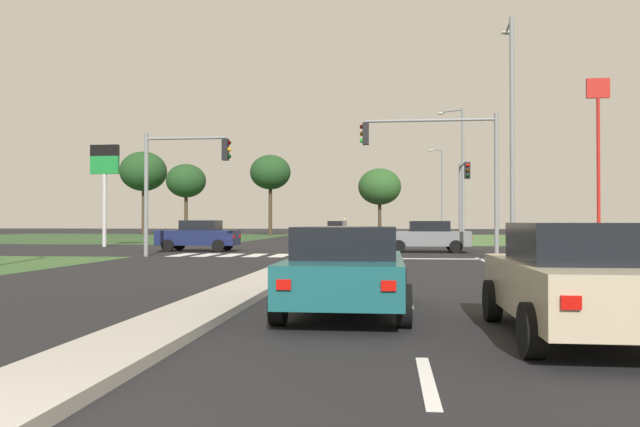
% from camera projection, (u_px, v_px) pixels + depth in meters
% --- Properties ---
extents(ground_plane, '(200.00, 200.00, 0.00)m').
position_uv_depth(ground_plane, '(330.00, 250.00, 33.22)').
color(ground_plane, black).
extents(grass_verge_far_left, '(35.00, 35.00, 0.01)m').
position_uv_depth(grass_verge_far_left, '(94.00, 237.00, 60.39)').
color(grass_verge_far_left, '#2D4C28').
rests_on(grass_verge_far_left, ground).
extents(median_island_near, '(1.20, 22.00, 0.14)m').
position_uv_depth(median_island_near, '(253.00, 285.00, 14.34)').
color(median_island_near, '#ADA89E').
rests_on(median_island_near, ground).
extents(median_island_far, '(1.20, 36.00, 0.14)m').
position_uv_depth(median_island_far, '(355.00, 237.00, 58.07)').
color(median_island_far, gray).
rests_on(median_island_far, ground).
extents(lane_dash_near, '(0.14, 2.00, 0.01)m').
position_uv_depth(lane_dash_near, '(427.00, 380.00, 6.02)').
color(lane_dash_near, silver).
rests_on(lane_dash_near, ground).
extents(lane_dash_second, '(0.14, 2.00, 0.01)m').
position_uv_depth(lane_dash_second, '(408.00, 301.00, 11.98)').
color(lane_dash_second, silver).
rests_on(lane_dash_second, ground).
extents(lane_dash_third, '(0.14, 2.00, 0.01)m').
position_uv_depth(lane_dash_third, '(402.00, 275.00, 17.94)').
color(lane_dash_third, silver).
rests_on(lane_dash_third, ground).
extents(lane_dash_fourth, '(0.14, 2.00, 0.01)m').
position_uv_depth(lane_dash_fourth, '(399.00, 262.00, 23.91)').
color(lane_dash_fourth, silver).
rests_on(lane_dash_fourth, ground).
extents(lane_dash_fifth, '(0.14, 2.00, 0.01)m').
position_uv_depth(lane_dash_fifth, '(397.00, 254.00, 29.87)').
color(lane_dash_fifth, silver).
rests_on(lane_dash_fifth, ground).
extents(edge_line_right, '(0.14, 24.00, 0.01)m').
position_uv_depth(edge_line_right, '(548.00, 287.00, 14.57)').
color(edge_line_right, silver).
rests_on(edge_line_right, ground).
extents(stop_bar_near, '(6.40, 0.50, 0.01)m').
position_uv_depth(stop_bar_near, '(405.00, 259.00, 25.84)').
color(stop_bar_near, silver).
rests_on(stop_bar_near, ground).
extents(crosswalk_bar_near, '(0.70, 2.80, 0.01)m').
position_uv_depth(crosswalk_bar_near, '(183.00, 255.00, 28.76)').
color(crosswalk_bar_near, silver).
rests_on(crosswalk_bar_near, ground).
extents(crosswalk_bar_second, '(0.70, 2.80, 0.01)m').
position_uv_depth(crosswalk_bar_second, '(207.00, 255.00, 28.63)').
color(crosswalk_bar_second, silver).
rests_on(crosswalk_bar_second, ground).
extents(crosswalk_bar_third, '(0.70, 2.80, 0.01)m').
position_uv_depth(crosswalk_bar_third, '(231.00, 255.00, 28.51)').
color(crosswalk_bar_third, silver).
rests_on(crosswalk_bar_third, ground).
extents(crosswalk_bar_fourth, '(0.70, 2.80, 0.01)m').
position_uv_depth(crosswalk_bar_fourth, '(255.00, 255.00, 28.38)').
color(crosswalk_bar_fourth, silver).
rests_on(crosswalk_bar_fourth, ground).
extents(crosswalk_bar_fifth, '(0.70, 2.80, 0.01)m').
position_uv_depth(crosswalk_bar_fifth, '(280.00, 255.00, 28.25)').
color(crosswalk_bar_fifth, silver).
rests_on(crosswalk_bar_fifth, ground).
extents(crosswalk_bar_sixth, '(0.70, 2.80, 0.01)m').
position_uv_depth(crosswalk_bar_sixth, '(305.00, 256.00, 28.12)').
color(crosswalk_bar_sixth, silver).
rests_on(crosswalk_bar_sixth, ground).
extents(car_maroon_near, '(2.04, 4.35, 1.62)m').
position_uv_depth(car_maroon_near, '(336.00, 229.00, 64.45)').
color(car_maroon_near, maroon).
rests_on(car_maroon_near, ground).
extents(car_navy_second, '(4.19, 1.95, 1.62)m').
position_uv_depth(car_navy_second, '(199.00, 235.00, 32.52)').
color(car_navy_second, '#161E47').
rests_on(car_navy_second, ground).
extents(car_beige_third, '(2.03, 4.20, 1.53)m').
position_uv_depth(car_beige_third, '(580.00, 279.00, 8.19)').
color(car_beige_third, '#BCAD8E').
rests_on(car_beige_third, ground).
extents(car_teal_fourth, '(2.08, 4.56, 1.46)m').
position_uv_depth(car_teal_fourth, '(347.00, 268.00, 10.55)').
color(car_teal_fourth, '#19565B').
rests_on(car_teal_fourth, ground).
extents(car_grey_fifth, '(4.37, 1.99, 1.58)m').
position_uv_depth(car_grey_fifth, '(427.00, 236.00, 31.47)').
color(car_grey_fifth, slate).
rests_on(car_grey_fifth, ground).
extents(traffic_signal_near_right, '(5.80, 0.32, 6.09)m').
position_uv_depth(traffic_signal_near_right, '(446.00, 158.00, 26.10)').
color(traffic_signal_near_right, gray).
rests_on(traffic_signal_near_right, ground).
extents(traffic_signal_far_right, '(0.32, 3.93, 5.25)m').
position_uv_depth(traffic_signal_far_right, '(463.00, 188.00, 37.56)').
color(traffic_signal_far_right, gray).
rests_on(traffic_signal_far_right, ground).
extents(traffic_signal_near_left, '(3.95, 0.32, 5.49)m').
position_uv_depth(traffic_signal_near_left, '(177.00, 172.00, 27.40)').
color(traffic_signal_near_left, gray).
rests_on(traffic_signal_near_left, ground).
extents(street_lamp_second, '(0.56, 2.01, 10.86)m').
position_uv_depth(street_lamp_second, '(512.00, 125.00, 28.16)').
color(street_lamp_second, gray).
rests_on(street_lamp_second, ground).
extents(street_lamp_third, '(1.93, 1.10, 10.07)m').
position_uv_depth(street_lamp_third, '(461.00, 168.00, 46.64)').
color(street_lamp_third, gray).
rests_on(street_lamp_third, ground).
extents(street_lamp_fourth, '(1.60, 1.37, 9.10)m').
position_uv_depth(street_lamp_fourth, '(441.00, 188.00, 64.66)').
color(street_lamp_fourth, gray).
rests_on(street_lamp_fourth, ground).
extents(pedestrian_at_median, '(0.34, 0.34, 1.65)m').
position_uv_depth(pedestrian_at_median, '(344.00, 227.00, 44.93)').
color(pedestrian_at_median, '#4C4C4C').
rests_on(pedestrian_at_median, median_island_far).
extents(fastfood_pole_sign, '(1.80, 0.40, 13.16)m').
position_uv_depth(fastfood_pole_sign, '(598.00, 124.00, 50.14)').
color(fastfood_pole_sign, red).
rests_on(fastfood_pole_sign, ground).
extents(fuel_price_totem, '(1.80, 0.24, 6.29)m').
position_uv_depth(fuel_price_totem, '(105.00, 172.00, 38.19)').
color(fuel_price_totem, silver).
rests_on(fuel_price_totem, ground).
extents(treeline_near, '(5.43, 5.43, 9.74)m').
position_uv_depth(treeline_near, '(143.00, 172.00, 72.45)').
color(treeline_near, '#423323').
rests_on(treeline_near, ground).
extents(treeline_second, '(4.41, 4.41, 8.00)m').
position_uv_depth(treeline_second, '(186.00, 181.00, 69.27)').
color(treeline_second, '#423323').
rests_on(treeline_second, ground).
extents(treeline_third, '(4.48, 4.48, 8.91)m').
position_uv_depth(treeline_third, '(270.00, 173.00, 68.29)').
color(treeline_third, '#423323').
rests_on(treeline_third, ground).
extents(treeline_fourth, '(4.78, 4.78, 7.49)m').
position_uv_depth(treeline_fourth, '(380.00, 187.00, 69.09)').
color(treeline_fourth, '#423323').
rests_on(treeline_fourth, ground).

